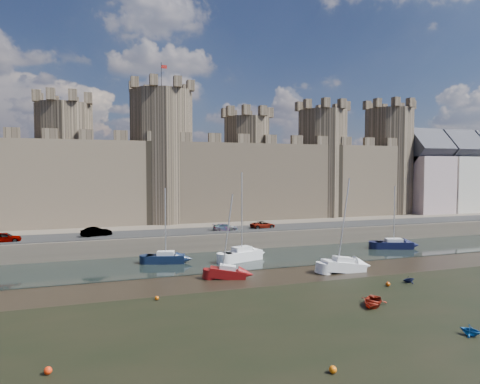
{
  "coord_description": "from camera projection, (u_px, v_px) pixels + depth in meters",
  "views": [
    {
      "loc": [
        -9.34,
        -28.25,
        11.75
      ],
      "look_at": [
        7.74,
        22.0,
        8.97
      ],
      "focal_mm": 32.0,
      "sensor_mm": 36.0,
      "label": 1
    }
  ],
  "objects": [
    {
      "name": "ground",
      "position": [
        237.0,
        335.0,
        30.33
      ],
      "size": [
        160.0,
        160.0,
        0.0
      ],
      "primitive_type": "plane",
      "color": "black",
      "rests_on": "ground"
    },
    {
      "name": "seaweed_patch",
      "position": [
        269.0,
        373.0,
        24.66
      ],
      "size": [
        70.0,
        34.0,
        0.01
      ],
      "primitive_type": "cube",
      "color": "black",
      "rests_on": "ground"
    },
    {
      "name": "water_channel",
      "position": [
        176.0,
        264.0,
        53.02
      ],
      "size": [
        160.0,
        12.0,
        0.08
      ],
      "primitive_type": "cube",
      "color": "black",
      "rests_on": "ground"
    },
    {
      "name": "quay",
      "position": [
        144.0,
        221.0,
        86.99
      ],
      "size": [
        160.0,
        60.0,
        2.5
      ],
      "primitive_type": "cube",
      "color": "#4C443A",
      "rests_on": "ground"
    },
    {
      "name": "road",
      "position": [
        163.0,
        233.0,
        62.34
      ],
      "size": [
        160.0,
        7.0,
        0.1
      ],
      "primitive_type": "cube",
      "color": "black",
      "rests_on": "quay"
    },
    {
      "name": "castle",
      "position": [
        147.0,
        170.0,
        74.9
      ],
      "size": [
        108.5,
        11.0,
        29.0
      ],
      "color": "#42382B",
      "rests_on": "quay"
    },
    {
      "name": "townhouses",
      "position": [
        473.0,
        175.0,
        96.25
      ],
      "size": [
        35.5,
        9.05,
        18.13
      ],
      "color": "#BDA1A2",
      "rests_on": "quay"
    },
    {
      "name": "car_0",
      "position": [
        5.0,
        237.0,
        54.31
      ],
      "size": [
        3.85,
        1.62,
        1.3
      ],
      "primitive_type": "imported",
      "rotation": [
        0.0,
        0.0,
        1.6
      ],
      "color": "gray",
      "rests_on": "quay"
    },
    {
      "name": "car_1",
      "position": [
        96.0,
        232.0,
        58.98
      ],
      "size": [
        4.28,
        2.44,
        1.34
      ],
      "primitive_type": "imported",
      "rotation": [
        0.0,
        0.0,
        1.84
      ],
      "color": "gray",
      "rests_on": "quay"
    },
    {
      "name": "car_2",
      "position": [
        225.0,
        227.0,
        64.64
      ],
      "size": [
        3.89,
        1.91,
        1.09
      ],
      "primitive_type": "imported",
      "rotation": [
        0.0,
        0.0,
        1.47
      ],
      "color": "gray",
      "rests_on": "quay"
    },
    {
      "name": "car_3",
      "position": [
        263.0,
        225.0,
        67.25
      ],
      "size": [
        4.13,
        2.22,
        1.1
      ],
      "primitive_type": "imported",
      "rotation": [
        0.0,
        0.0,
        1.67
      ],
      "color": "gray",
      "rests_on": "quay"
    },
    {
      "name": "sailboat_1",
      "position": [
        166.0,
        258.0,
        53.38
      ],
      "size": [
        4.99,
        3.02,
        9.37
      ],
      "rotation": [
        0.0,
        0.0,
        -0.27
      ],
      "color": "black",
      "rests_on": "ground"
    },
    {
      "name": "sailboat_2",
      "position": [
        242.0,
        254.0,
        54.88
      ],
      "size": [
        5.61,
        3.44,
        11.33
      ],
      "rotation": [
        0.0,
        0.0,
        0.29
      ],
      "color": "white",
      "rests_on": "ground"
    },
    {
      "name": "sailboat_3",
      "position": [
        394.0,
        244.0,
        63.33
      ],
      "size": [
        5.68,
        3.72,
        9.28
      ],
      "rotation": [
        0.0,
        0.0,
        -0.34
      ],
      "color": "black",
      "rests_on": "ground"
    },
    {
      "name": "sailboat_4",
      "position": [
        228.0,
        272.0,
        46.11
      ],
      "size": [
        4.2,
        2.63,
        9.17
      ],
      "rotation": [
        0.0,
        0.0,
        -0.3
      ],
      "color": "maroon",
      "rests_on": "ground"
    },
    {
      "name": "sailboat_5",
      "position": [
        343.0,
        265.0,
        49.16
      ],
      "size": [
        5.08,
        2.16,
        10.78
      ],
      "rotation": [
        0.0,
        0.0,
        -0.04
      ],
      "color": "silver",
      "rests_on": "ground"
    },
    {
      "name": "dinghy_4",
      "position": [
        373.0,
        302.0,
        36.82
      ],
      "size": [
        3.73,
        3.75,
        0.64
      ],
      "primitive_type": "imported",
      "rotation": [
        1.57,
        0.0,
        5.51
      ],
      "color": "maroon",
      "rests_on": "ground"
    },
    {
      "name": "dinghy_5",
      "position": [
        471.0,
        331.0,
        30.18
      ],
      "size": [
        1.74,
        1.85,
        0.77
      ],
      "primitive_type": "imported",
      "rotation": [
        1.57,
        0.0,
        0.4
      ],
      "color": "#165699",
      "rests_on": "ground"
    },
    {
      "name": "dinghy_7",
      "position": [
        409.0,
        279.0,
        44.33
      ],
      "size": [
        1.42,
        1.25,
        0.7
      ],
      "primitive_type": "imported",
      "rotation": [
        1.57,
        0.0,
        1.49
      ],
      "color": "black",
      "rests_on": "ground"
    },
    {
      "name": "buoy_1",
      "position": [
        157.0,
        298.0,
        38.48
      ],
      "size": [
        0.38,
        0.38,
        0.38
      ],
      "primitive_type": "sphere",
      "color": "#CF5209",
      "rests_on": "ground"
    },
    {
      "name": "buoy_2",
      "position": [
        333.0,
        370.0,
        24.63
      ],
      "size": [
        0.45,
        0.45,
        0.45
      ],
      "primitive_type": "sphere",
      "color": "orange",
      "rests_on": "ground"
    },
    {
      "name": "buoy_3",
      "position": [
        388.0,
        284.0,
        43.02
      ],
      "size": [
        0.45,
        0.45,
        0.45
      ],
      "primitive_type": "sphere",
      "color": "#C44608",
      "rests_on": "ground"
    },
    {
      "name": "buoy_4",
      "position": [
        48.0,
        371.0,
        24.49
      ],
      "size": [
        0.46,
        0.46,
        0.46
      ],
      "primitive_type": "sphere",
      "color": "red",
      "rests_on": "ground"
    }
  ]
}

